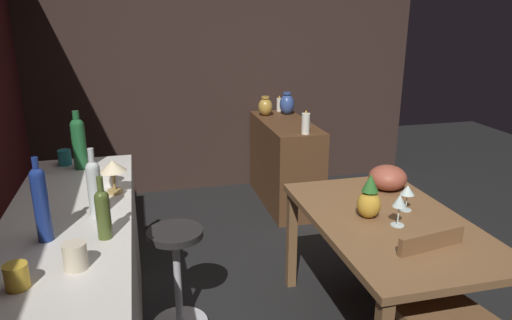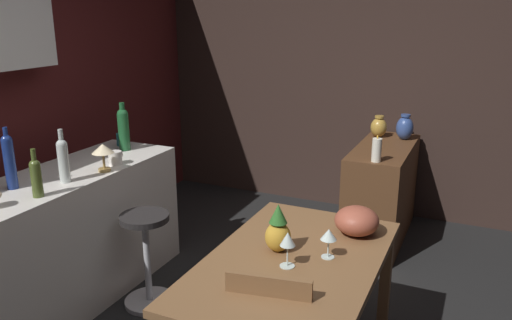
{
  "view_description": "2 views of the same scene",
  "coord_description": "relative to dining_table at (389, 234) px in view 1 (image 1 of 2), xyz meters",
  "views": [
    {
      "loc": [
        -2.3,
        1.0,
        1.85
      ],
      "look_at": [
        0.5,
        0.3,
        0.93
      ],
      "focal_mm": 33.45,
      "sensor_mm": 36.0,
      "label": 1
    },
    {
      "loc": [
        -2.3,
        -1.08,
        1.93
      ],
      "look_at": [
        0.7,
        0.29,
        0.95
      ],
      "focal_mm": 35.89,
      "sensor_mm": 36.0,
      "label": 2
    }
  ],
  "objects": [
    {
      "name": "counter_lamp",
      "position": [
        0.35,
        1.46,
        0.39
      ],
      "size": [
        0.14,
        0.14,
        0.19
      ],
      "color": "#A58447",
      "rests_on": "kitchen_counter"
    },
    {
      "name": "dining_table",
      "position": [
        0.0,
        0.0,
        0.0
      ],
      "size": [
        1.34,
        0.81,
        0.74
      ],
      "color": "brown",
      "rests_on": "ground_plane"
    },
    {
      "name": "cup_mustard",
      "position": [
        -0.51,
        1.76,
        0.3
      ],
      "size": [
        0.12,
        0.08,
        0.09
      ],
      "color": "gold",
      "rests_on": "kitchen_counter"
    },
    {
      "name": "cup_teal",
      "position": [
        0.94,
        1.78,
        0.3
      ],
      "size": [
        0.12,
        0.08,
        0.1
      ],
      "color": "teal",
      "rests_on": "kitchen_counter"
    },
    {
      "name": "wine_bottle_cobalt",
      "position": [
        -0.14,
        1.73,
        0.43
      ],
      "size": [
        0.06,
        0.06,
        0.37
      ],
      "color": "navy",
      "rests_on": "kitchen_counter"
    },
    {
      "name": "vase_brass",
      "position": [
        2.37,
        0.07,
        0.26
      ],
      "size": [
        0.14,
        0.14,
        0.19
      ],
      "color": "#B78C38",
      "rests_on": "sideboard_cabinet"
    },
    {
      "name": "cup_cream",
      "position": [
        -0.41,
        1.58,
        0.3
      ],
      "size": [
        0.13,
        0.09,
        0.1
      ],
      "color": "beige",
      "rests_on": "kitchen_counter"
    },
    {
      "name": "wine_bottle_green",
      "position": [
        0.83,
        1.67,
        0.42
      ],
      "size": [
        0.08,
        0.08,
        0.36
      ],
      "color": "#1E592D",
      "rests_on": "kitchen_counter"
    },
    {
      "name": "pillar_candle_tall",
      "position": [
        1.59,
        -0.07,
        0.26
      ],
      "size": [
        0.07,
        0.07,
        0.2
      ],
      "color": "white",
      "rests_on": "sideboard_cabinet"
    },
    {
      "name": "chair_near_window",
      "position": [
        -0.47,
        -0.04,
        -0.18
      ],
      "size": [
        0.46,
        0.46,
        0.83
      ],
      "color": "brown",
      "rests_on": "ground_plane"
    },
    {
      "name": "sideboard_cabinet",
      "position": [
        2.06,
        -0.04,
        -0.24
      ],
      "size": [
        1.1,
        0.44,
        0.82
      ],
      "primitive_type": "cube",
      "color": "#56351E",
      "rests_on": "ground_plane"
    },
    {
      "name": "bar_stool",
      "position": [
        0.34,
        1.15,
        -0.31
      ],
      "size": [
        0.34,
        0.34,
        0.65
      ],
      "color": "#262323",
      "rests_on": "ground_plane"
    },
    {
      "name": "kitchen_counter",
      "position": [
        0.0,
        1.67,
        -0.2
      ],
      "size": [
        2.1,
        0.6,
        0.9
      ],
      "primitive_type": "cube",
      "color": "silver",
      "rests_on": "ground_plane"
    },
    {
      "name": "pillar_candle_short",
      "position": [
        2.54,
        -0.12,
        0.24
      ],
      "size": [
        0.06,
        0.06,
        0.16
      ],
      "color": "white",
      "rests_on": "sideboard_cabinet"
    },
    {
      "name": "fruit_bowl",
      "position": [
        0.42,
        -0.21,
        0.17
      ],
      "size": [
        0.24,
        0.24,
        0.16
      ],
      "primitive_type": "ellipsoid",
      "color": "#9E4C38",
      "rests_on": "dining_table"
    },
    {
      "name": "wine_glass_left",
      "position": [
        -0.08,
        0.0,
        0.22
      ],
      "size": [
        0.07,
        0.07,
        0.18
      ],
      "color": "silver",
      "rests_on": "dining_table"
    },
    {
      "name": "vase_ceramic_blue",
      "position": [
        2.37,
        -0.15,
        0.27
      ],
      "size": [
        0.15,
        0.15,
        0.22
      ],
      "color": "#334C8C",
      "rests_on": "sideboard_cabinet"
    },
    {
      "name": "wine_bottle_clear",
      "position": [
        0.08,
        1.53,
        0.4
      ],
      "size": [
        0.07,
        0.07,
        0.33
      ],
      "color": "silver",
      "rests_on": "kitchen_counter"
    },
    {
      "name": "wine_glass_right",
      "position": [
        0.09,
        -0.15,
        0.21
      ],
      "size": [
        0.08,
        0.08,
        0.15
      ],
      "color": "silver",
      "rests_on": "dining_table"
    },
    {
      "name": "pineapple_centerpiece",
      "position": [
        0.06,
        0.1,
        0.2
      ],
      "size": [
        0.13,
        0.13,
        0.25
      ],
      "color": "gold",
      "rests_on": "dining_table"
    },
    {
      "name": "cup_white",
      "position": [
        0.51,
        1.49,
        0.3
      ],
      "size": [
        0.13,
        0.09,
        0.09
      ],
      "color": "white",
      "rests_on": "kitchen_counter"
    },
    {
      "name": "wall_side_right",
      "position": [
        2.7,
        0.6,
        0.65
      ],
      "size": [
        0.1,
        4.4,
        2.6
      ],
      "primitive_type": "cube",
      "color": "#33231E",
      "rests_on": "ground_plane"
    },
    {
      "name": "wine_bottle_olive",
      "position": [
        -0.18,
        1.48,
        0.37
      ],
      "size": [
        0.06,
        0.06,
        0.28
      ],
      "color": "#475623",
      "rests_on": "kitchen_counter"
    }
  ]
}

